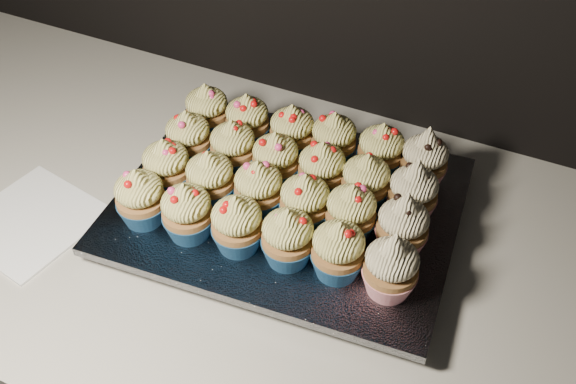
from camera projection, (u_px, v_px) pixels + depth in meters
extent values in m
cube|color=beige|center=(330.00, 262.00, 0.83)|extent=(2.44, 0.64, 0.04)
cube|color=white|center=(31.00, 221.00, 0.86)|extent=(0.18, 0.18, 0.00)
cube|color=black|center=(288.00, 213.00, 0.85)|extent=(0.43, 0.34, 0.02)
cube|color=silver|center=(288.00, 204.00, 0.84)|extent=(0.46, 0.38, 0.01)
cone|color=navy|center=(143.00, 211.00, 0.80)|extent=(0.06, 0.06, 0.03)
ellipsoid|color=#EADE76|center=(138.00, 189.00, 0.78)|extent=(0.06, 0.06, 0.04)
cone|color=#EADE76|center=(135.00, 175.00, 0.76)|extent=(0.03, 0.03, 0.02)
cone|color=navy|center=(189.00, 225.00, 0.79)|extent=(0.06, 0.06, 0.03)
ellipsoid|color=#EADE76|center=(186.00, 203.00, 0.76)|extent=(0.06, 0.06, 0.04)
cone|color=#EADE76|center=(183.00, 189.00, 0.74)|extent=(0.03, 0.03, 0.02)
cone|color=navy|center=(238.00, 237.00, 0.77)|extent=(0.06, 0.06, 0.03)
ellipsoid|color=#EADE76|center=(236.00, 215.00, 0.75)|extent=(0.06, 0.06, 0.04)
cone|color=#EADE76|center=(235.00, 201.00, 0.73)|extent=(0.03, 0.03, 0.02)
cone|color=navy|center=(288.00, 250.00, 0.76)|extent=(0.06, 0.06, 0.03)
ellipsoid|color=#EADE76|center=(288.00, 228.00, 0.73)|extent=(0.06, 0.06, 0.04)
cone|color=#EADE76|center=(288.00, 214.00, 0.71)|extent=(0.03, 0.03, 0.02)
cone|color=navy|center=(337.00, 263.00, 0.74)|extent=(0.06, 0.06, 0.03)
ellipsoid|color=#EADE76|center=(339.00, 241.00, 0.72)|extent=(0.06, 0.06, 0.04)
cone|color=#EADE76|center=(340.00, 227.00, 0.70)|extent=(0.03, 0.03, 0.02)
cone|color=red|center=(389.00, 281.00, 0.72)|extent=(0.06, 0.06, 0.03)
ellipsoid|color=beige|center=(392.00, 259.00, 0.70)|extent=(0.06, 0.06, 0.04)
cone|color=beige|center=(395.00, 242.00, 0.68)|extent=(0.03, 0.03, 0.03)
cone|color=navy|center=(169.00, 180.00, 0.85)|extent=(0.06, 0.06, 0.03)
ellipsoid|color=#EADE76|center=(165.00, 158.00, 0.82)|extent=(0.06, 0.06, 0.04)
cone|color=#EADE76|center=(163.00, 144.00, 0.80)|extent=(0.03, 0.03, 0.02)
cone|color=navy|center=(212.00, 192.00, 0.83)|extent=(0.06, 0.06, 0.03)
ellipsoid|color=#EADE76|center=(209.00, 170.00, 0.80)|extent=(0.06, 0.06, 0.04)
cone|color=#EADE76|center=(208.00, 156.00, 0.79)|extent=(0.03, 0.03, 0.02)
cone|color=navy|center=(259.00, 202.00, 0.82)|extent=(0.06, 0.06, 0.03)
ellipsoid|color=#EADE76|center=(258.00, 180.00, 0.79)|extent=(0.06, 0.06, 0.04)
cone|color=#EADE76|center=(258.00, 166.00, 0.77)|extent=(0.03, 0.03, 0.02)
cone|color=navy|center=(304.00, 215.00, 0.80)|extent=(0.06, 0.06, 0.03)
ellipsoid|color=#EADE76|center=(305.00, 193.00, 0.77)|extent=(0.06, 0.06, 0.04)
cone|color=#EADE76|center=(305.00, 179.00, 0.76)|extent=(0.03, 0.03, 0.02)
cone|color=navy|center=(350.00, 226.00, 0.79)|extent=(0.06, 0.06, 0.03)
ellipsoid|color=#EADE76|center=(352.00, 204.00, 0.76)|extent=(0.06, 0.06, 0.04)
cone|color=#EADE76|center=(353.00, 190.00, 0.74)|extent=(0.03, 0.03, 0.02)
cone|color=red|center=(400.00, 240.00, 0.77)|extent=(0.06, 0.06, 0.03)
ellipsoid|color=beige|center=(404.00, 218.00, 0.74)|extent=(0.06, 0.06, 0.04)
cone|color=beige|center=(407.00, 201.00, 0.72)|extent=(0.03, 0.03, 0.03)
cone|color=navy|center=(190.00, 151.00, 0.89)|extent=(0.06, 0.06, 0.03)
ellipsoid|color=#EADE76|center=(187.00, 129.00, 0.86)|extent=(0.06, 0.06, 0.04)
cone|color=#EADE76|center=(186.00, 116.00, 0.85)|extent=(0.03, 0.03, 0.02)
cone|color=navy|center=(234.00, 160.00, 0.87)|extent=(0.06, 0.06, 0.03)
ellipsoid|color=#EADE76|center=(232.00, 139.00, 0.85)|extent=(0.06, 0.06, 0.04)
cone|color=#EADE76|center=(231.00, 125.00, 0.83)|extent=(0.03, 0.03, 0.02)
cone|color=navy|center=(276.00, 173.00, 0.86)|extent=(0.06, 0.06, 0.03)
ellipsoid|color=#EADE76|center=(275.00, 151.00, 0.83)|extent=(0.06, 0.06, 0.04)
cone|color=#EADE76|center=(275.00, 137.00, 0.81)|extent=(0.03, 0.03, 0.02)
cone|color=navy|center=(321.00, 182.00, 0.84)|extent=(0.06, 0.06, 0.03)
ellipsoid|color=#EADE76|center=(322.00, 160.00, 0.82)|extent=(0.06, 0.06, 0.04)
cone|color=#EADE76|center=(323.00, 147.00, 0.80)|extent=(0.03, 0.03, 0.02)
cone|color=navy|center=(364.00, 195.00, 0.83)|extent=(0.06, 0.06, 0.03)
ellipsoid|color=#EADE76|center=(367.00, 173.00, 0.80)|extent=(0.06, 0.06, 0.04)
cone|color=#EADE76|center=(368.00, 159.00, 0.78)|extent=(0.03, 0.03, 0.02)
cone|color=red|center=(410.00, 206.00, 0.81)|extent=(0.06, 0.06, 0.03)
ellipsoid|color=beige|center=(414.00, 184.00, 0.78)|extent=(0.06, 0.06, 0.04)
cone|color=beige|center=(418.00, 167.00, 0.76)|extent=(0.03, 0.03, 0.03)
cone|color=navy|center=(209.00, 123.00, 0.93)|extent=(0.06, 0.06, 0.03)
ellipsoid|color=#EADE76|center=(206.00, 102.00, 0.91)|extent=(0.06, 0.06, 0.04)
cone|color=#EADE76|center=(205.00, 89.00, 0.89)|extent=(0.03, 0.03, 0.02)
cone|color=navy|center=(248.00, 134.00, 0.92)|extent=(0.06, 0.06, 0.03)
ellipsoid|color=#EADE76|center=(247.00, 112.00, 0.89)|extent=(0.06, 0.06, 0.04)
cone|color=#EADE76|center=(246.00, 99.00, 0.87)|extent=(0.03, 0.03, 0.02)
cone|color=navy|center=(292.00, 145.00, 0.90)|extent=(0.06, 0.06, 0.03)
ellipsoid|color=#EADE76|center=(292.00, 123.00, 0.87)|extent=(0.06, 0.06, 0.04)
cone|color=#EADE76|center=(292.00, 109.00, 0.86)|extent=(0.03, 0.03, 0.02)
cone|color=navy|center=(333.00, 153.00, 0.89)|extent=(0.06, 0.06, 0.03)
ellipsoid|color=#EADE76|center=(334.00, 131.00, 0.86)|extent=(0.06, 0.06, 0.04)
cone|color=#EADE76|center=(335.00, 117.00, 0.84)|extent=(0.03, 0.03, 0.02)
cone|color=navy|center=(379.00, 164.00, 0.87)|extent=(0.06, 0.06, 0.03)
ellipsoid|color=#EADE76|center=(382.00, 142.00, 0.84)|extent=(0.06, 0.06, 0.04)
cone|color=#EADE76|center=(384.00, 128.00, 0.83)|extent=(0.03, 0.03, 0.02)
cone|color=red|center=(421.00, 174.00, 0.85)|extent=(0.06, 0.06, 0.03)
ellipsoid|color=beige|center=(426.00, 152.00, 0.83)|extent=(0.06, 0.06, 0.04)
cone|color=beige|center=(429.00, 135.00, 0.81)|extent=(0.03, 0.03, 0.03)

